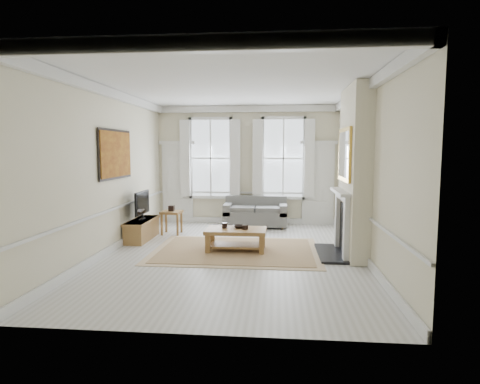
# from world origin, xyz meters

# --- Properties ---
(floor) EXTENTS (7.20, 7.20, 0.00)m
(floor) POSITION_xyz_m (0.00, 0.00, 0.00)
(floor) COLOR #B7B5AD
(floor) RESTS_ON ground
(ceiling) EXTENTS (7.20, 7.20, 0.00)m
(ceiling) POSITION_xyz_m (0.00, 0.00, 3.40)
(ceiling) COLOR white
(ceiling) RESTS_ON back_wall
(back_wall) EXTENTS (5.20, 0.00, 5.20)m
(back_wall) POSITION_xyz_m (0.00, 3.60, 1.70)
(back_wall) COLOR beige
(back_wall) RESTS_ON floor
(left_wall) EXTENTS (0.00, 7.20, 7.20)m
(left_wall) POSITION_xyz_m (-2.60, 0.00, 1.70)
(left_wall) COLOR beige
(left_wall) RESTS_ON floor
(right_wall) EXTENTS (0.00, 7.20, 7.20)m
(right_wall) POSITION_xyz_m (2.60, 0.00, 1.70)
(right_wall) COLOR beige
(right_wall) RESTS_ON floor
(window_left) EXTENTS (1.26, 0.20, 2.20)m
(window_left) POSITION_xyz_m (-1.05, 3.55, 1.90)
(window_left) COLOR #B2BCC6
(window_left) RESTS_ON back_wall
(window_right) EXTENTS (1.26, 0.20, 2.20)m
(window_right) POSITION_xyz_m (1.05, 3.55, 1.90)
(window_right) COLOR #B2BCC6
(window_right) RESTS_ON back_wall
(door_left) EXTENTS (0.90, 0.08, 2.30)m
(door_left) POSITION_xyz_m (-2.05, 3.56, 1.15)
(door_left) COLOR silver
(door_left) RESTS_ON floor
(door_right) EXTENTS (0.90, 0.08, 2.30)m
(door_right) POSITION_xyz_m (2.05, 3.56, 1.15)
(door_right) COLOR silver
(door_right) RESTS_ON floor
(painting) EXTENTS (0.05, 1.66, 1.06)m
(painting) POSITION_xyz_m (-2.56, 0.30, 2.05)
(painting) COLOR #AD731D
(painting) RESTS_ON left_wall
(chimney_breast) EXTENTS (0.35, 1.70, 3.38)m
(chimney_breast) POSITION_xyz_m (2.43, 0.20, 1.70)
(chimney_breast) COLOR beige
(chimney_breast) RESTS_ON floor
(hearth) EXTENTS (0.55, 1.50, 0.05)m
(hearth) POSITION_xyz_m (2.00, 0.20, 0.03)
(hearth) COLOR black
(hearth) RESTS_ON floor
(fireplace) EXTENTS (0.21, 1.45, 1.33)m
(fireplace) POSITION_xyz_m (2.20, 0.20, 0.73)
(fireplace) COLOR silver
(fireplace) RESTS_ON floor
(mirror) EXTENTS (0.06, 1.26, 1.06)m
(mirror) POSITION_xyz_m (2.21, 0.20, 2.05)
(mirror) COLOR gold
(mirror) RESTS_ON chimney_breast
(sofa) EXTENTS (1.74, 0.85, 0.84)m
(sofa) POSITION_xyz_m (0.29, 3.11, 0.35)
(sofa) COLOR #575755
(sofa) RESTS_ON floor
(side_table) EXTENTS (0.52, 0.52, 0.59)m
(side_table) POSITION_xyz_m (-1.79, 1.88, 0.48)
(side_table) COLOR brown
(side_table) RESTS_ON floor
(rug) EXTENTS (3.50, 2.60, 0.02)m
(rug) POSITION_xyz_m (0.02, 0.31, 0.01)
(rug) COLOR #A98357
(rug) RESTS_ON floor
(coffee_table) EXTENTS (1.28, 0.76, 0.48)m
(coffee_table) POSITION_xyz_m (0.02, 0.31, 0.40)
(coffee_table) COLOR brown
(coffee_table) RESTS_ON rug
(ceramic_pot_a) EXTENTS (0.12, 0.12, 0.12)m
(ceramic_pot_a) POSITION_xyz_m (-0.23, 0.36, 0.54)
(ceramic_pot_a) COLOR black
(ceramic_pot_a) RESTS_ON coffee_table
(ceramic_pot_b) EXTENTS (0.13, 0.13, 0.09)m
(ceramic_pot_b) POSITION_xyz_m (0.22, 0.26, 0.52)
(ceramic_pot_b) COLOR black
(ceramic_pot_b) RESTS_ON coffee_table
(bowl) EXTENTS (0.27, 0.27, 0.06)m
(bowl) POSITION_xyz_m (0.07, 0.41, 0.51)
(bowl) COLOR black
(bowl) RESTS_ON coffee_table
(tv_stand) EXTENTS (0.44, 1.36, 0.48)m
(tv_stand) POSITION_xyz_m (-2.34, 1.19, 0.24)
(tv_stand) COLOR brown
(tv_stand) RESTS_ON floor
(tv) EXTENTS (0.08, 0.90, 0.68)m
(tv) POSITION_xyz_m (-2.32, 1.19, 0.88)
(tv) COLOR black
(tv) RESTS_ON tv_stand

